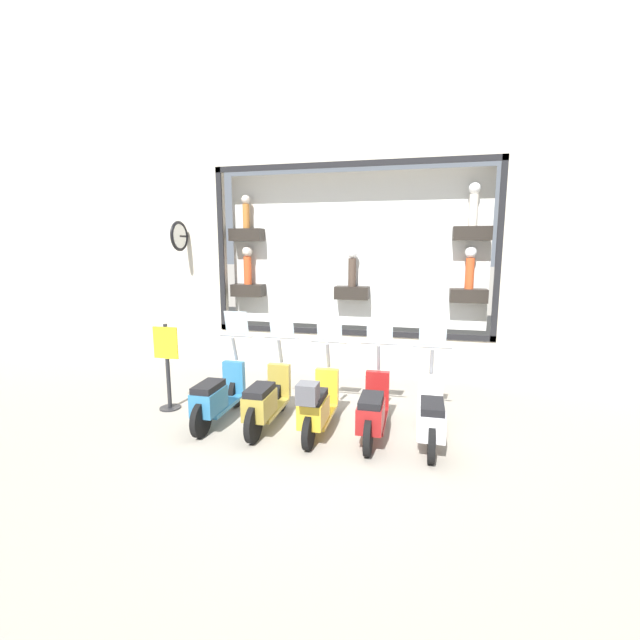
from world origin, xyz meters
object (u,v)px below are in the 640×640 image
at_px(scooter_yellow_2, 317,405).
at_px(scooter_white_0, 431,415).
at_px(scooter_olive_3, 266,400).
at_px(scooter_teal_4, 217,396).
at_px(scooter_red_1, 373,410).
at_px(shop_sign_post, 167,364).

bearing_deg(scooter_yellow_2, scooter_white_0, -87.80).
xyz_separation_m(scooter_olive_3, scooter_teal_4, (0.00, 0.83, -0.00)).
bearing_deg(scooter_white_0, scooter_teal_4, 89.92).
xyz_separation_m(scooter_red_1, shop_sign_post, (0.35, 3.59, 0.37)).
bearing_deg(scooter_teal_4, scooter_yellow_2, -92.35).
bearing_deg(scooter_yellow_2, shop_sign_post, 81.44).
distance_m(scooter_white_0, scooter_olive_3, 2.49).
height_order(scooter_white_0, scooter_olive_3, scooter_white_0).
height_order(scooter_red_1, scooter_yellow_2, scooter_red_1).
height_order(scooter_white_0, scooter_yellow_2, scooter_white_0).
bearing_deg(scooter_red_1, scooter_white_0, -90.16).
xyz_separation_m(scooter_teal_4, shop_sign_post, (0.35, 1.10, 0.36)).
distance_m(scooter_white_0, scooter_teal_4, 3.32).
distance_m(scooter_red_1, scooter_teal_4, 2.49).
relative_size(scooter_white_0, scooter_olive_3, 0.99).
height_order(scooter_white_0, shop_sign_post, scooter_white_0).
xyz_separation_m(scooter_olive_3, shop_sign_post, (0.35, 1.93, 0.36)).
bearing_deg(scooter_yellow_2, scooter_olive_3, 85.32).
bearing_deg(scooter_red_1, scooter_yellow_2, 94.55).
relative_size(scooter_olive_3, shop_sign_post, 1.20).
distance_m(scooter_olive_3, scooter_teal_4, 0.83).
xyz_separation_m(scooter_white_0, scooter_olive_3, (0.00, 2.49, 0.02)).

